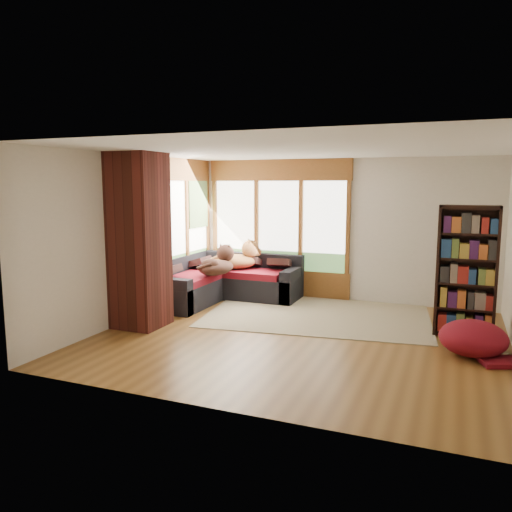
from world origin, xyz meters
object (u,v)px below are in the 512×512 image
Objects in this scene: dog_tan at (238,257)px; dog_brindle at (218,262)px; bookshelf at (466,272)px; brick_chimney at (139,241)px; sectional_sofa at (226,284)px; area_rug at (318,313)px; pouf at (473,337)px.

dog_brindle is at bearing -125.31° from dog_tan.
dog_brindle is (-4.05, 0.44, -0.16)m from bookshelf.
brick_chimney is 4.72m from bookshelf.
sectional_sofa is at bearing 168.73° from bookshelf.
bookshelf reaches higher than area_rug.
dog_tan reaches higher than pouf.
dog_brindle reaches higher than sectional_sofa.
area_rug is at bearing 36.83° from brick_chimney.
dog_brindle is (-0.09, -0.67, -0.02)m from dog_tan.
dog_tan is (0.58, 2.34, -0.52)m from brick_chimney.
sectional_sofa is 0.60m from dog_brindle.
brick_chimney is 3.15× the size of pouf.
area_rug is at bearing -46.86° from dog_tan.
pouf is at bearing -29.20° from area_rug.
sectional_sofa is 2.23× the size of dog_tan.
bookshelf is at bearing 97.72° from pouf.
area_rug is 4.30× the size of pouf.
area_rug is 1.98m from dog_brindle.
brick_chimney reaches higher than pouf.
area_rug is 2.69m from pouf.
pouf is (4.65, 0.42, -1.06)m from brick_chimney.
sectional_sofa is at bearing 158.88° from pouf.
area_rug is (1.87, -0.32, -0.30)m from sectional_sofa.
sectional_sofa is at bearing -141.83° from dog_tan.
sectional_sofa is 1.19× the size of bookshelf.
brick_chimney is at bearing -174.79° from pouf.
dog_brindle is (0.04, -0.38, 0.46)m from sectional_sofa.
sectional_sofa is 2.47× the size of dog_brindle.
dog_tan is 1.10× the size of dog_brindle.
brick_chimney is 2.32m from sectional_sofa.
sectional_sofa is (0.45, 2.05, -1.00)m from brick_chimney.
area_rug is 1.92× the size of bookshelf.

